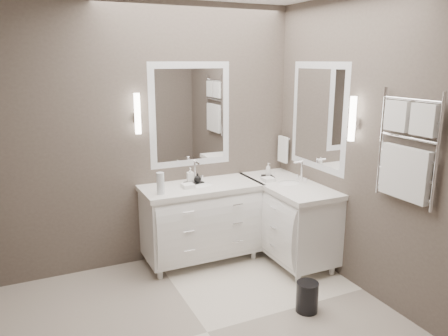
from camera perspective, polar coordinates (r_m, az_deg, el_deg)
name	(u,v)px	position (r m, az deg, el deg)	size (l,w,h in m)	color
floor	(207,333)	(3.73, -2.20, -20.70)	(3.20, 3.00, 0.01)	white
wall_back	(149,136)	(4.56, -9.74, 4.08)	(3.20, 0.01, 2.70)	#524841
wall_front	(343,247)	(1.93, 15.29, -9.87)	(3.20, 0.01, 2.70)	#524841
wall_right	(375,150)	(4.04, 19.07, 2.26)	(0.01, 3.00, 2.70)	#524841
vanity_back	(201,218)	(4.67, -3.02, -6.52)	(1.24, 0.59, 0.97)	white
vanity_right	(288,215)	(4.78, 8.30, -6.15)	(0.59, 1.24, 0.97)	white
mirror_back	(190,115)	(4.65, -4.41, 6.92)	(0.90, 0.02, 1.10)	white
mirror_right	(318,117)	(4.60, 12.21, 6.57)	(0.02, 0.90, 1.10)	white
sconce_back	(138,114)	(4.42, -11.23, 6.88)	(0.06, 0.06, 0.40)	white
sconce_right	(352,120)	(4.11, 16.41, 6.07)	(0.06, 0.06, 0.40)	white
towel_bar_corner	(283,149)	(5.09, 7.71, 2.50)	(0.03, 0.22, 0.30)	white
towel_ladder	(407,154)	(3.73, 22.74, 1.66)	(0.06, 0.58, 0.90)	white
waste_bin	(307,297)	(3.98, 10.80, -16.21)	(0.19, 0.19, 0.27)	black
amenity_tray_back	(194,183)	(4.57, -3.95, -1.98)	(0.18, 0.13, 0.03)	black
amenity_tray_right	(268,177)	(4.84, 5.76, -1.16)	(0.11, 0.15, 0.02)	black
water_bottle	(160,183)	(4.25, -8.30, -2.01)	(0.08, 0.08, 0.22)	silver
soap_bottle_a	(190,175)	(4.56, -4.41, -0.89)	(0.07, 0.07, 0.15)	white
soap_bottle_b	(198,178)	(4.54, -3.47, -1.28)	(0.08, 0.08, 0.10)	black
soap_bottle_c	(268,169)	(4.82, 5.78, -0.19)	(0.06, 0.06, 0.15)	white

